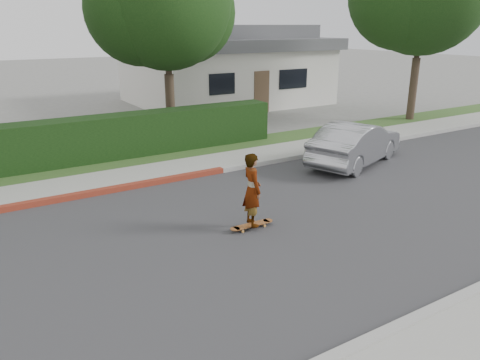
# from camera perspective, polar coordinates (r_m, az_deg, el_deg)

# --- Properties ---
(ground) EXTENTS (120.00, 120.00, 0.00)m
(ground) POSITION_cam_1_polar(r_m,az_deg,el_deg) (10.59, 4.04, -5.62)
(ground) COLOR slate
(ground) RESTS_ON ground
(road) EXTENTS (60.00, 8.00, 0.01)m
(road) POSITION_cam_1_polar(r_m,az_deg,el_deg) (10.58, 4.04, -5.59)
(road) COLOR #2D2D30
(road) RESTS_ON ground
(curb_near) EXTENTS (60.00, 0.20, 0.15)m
(curb_near) POSITION_cam_1_polar(r_m,az_deg,el_deg) (8.01, 21.96, -14.96)
(curb_near) COLOR #9E9E99
(curb_near) RESTS_ON ground
(curb_far) EXTENTS (60.00, 0.20, 0.15)m
(curb_far) POSITION_cam_1_polar(r_m,az_deg,el_deg) (13.87, -5.83, 0.57)
(curb_far) COLOR #9E9E99
(curb_far) RESTS_ON ground
(curb_red_section) EXTENTS (12.00, 0.21, 0.15)m
(curb_red_section) POSITION_cam_1_polar(r_m,az_deg,el_deg) (12.67, -26.61, -3.11)
(curb_red_section) COLOR maroon
(curb_red_section) RESTS_ON ground
(sidewalk_far) EXTENTS (60.00, 1.60, 0.12)m
(sidewalk_far) POSITION_cam_1_polar(r_m,az_deg,el_deg) (14.66, -7.38, 1.43)
(sidewalk_far) COLOR gray
(sidewalk_far) RESTS_ON ground
(planting_strip) EXTENTS (60.00, 1.60, 0.10)m
(planting_strip) POSITION_cam_1_polar(r_m,az_deg,el_deg) (16.08, -9.75, 2.80)
(planting_strip) COLOR #2D4C1E
(planting_strip) RESTS_ON ground
(hedge) EXTENTS (15.00, 1.00, 1.50)m
(hedge) POSITION_cam_1_polar(r_m,az_deg,el_deg) (15.67, -20.95, 4.08)
(hedge) COLOR black
(hedge) RESTS_ON ground
(tree_center) EXTENTS (5.66, 4.84, 7.44)m
(tree_center) POSITION_cam_1_polar(r_m,az_deg,el_deg) (18.47, -9.33, 20.05)
(tree_center) COLOR #33261C
(tree_center) RESTS_ON ground
(house) EXTENTS (10.60, 8.60, 4.30)m
(house) POSITION_cam_1_polar(r_m,az_deg,el_deg) (27.56, -1.80, 13.81)
(house) COLOR beige
(house) RESTS_ON ground
(skateboard) EXTENTS (1.07, 0.21, 0.10)m
(skateboard) POSITION_cam_1_polar(r_m,az_deg,el_deg) (10.39, 1.45, -5.49)
(skateboard) COLOR #C88337
(skateboard) RESTS_ON ground
(skateboarder) EXTENTS (0.48, 0.65, 1.63)m
(skateboarder) POSITION_cam_1_polar(r_m,az_deg,el_deg) (10.08, 1.49, -1.18)
(skateboarder) COLOR white
(skateboarder) RESTS_ON skateboard
(car_silver) EXTENTS (4.38, 2.78, 1.36)m
(car_silver) POSITION_cam_1_polar(r_m,az_deg,el_deg) (15.51, 13.92, 4.37)
(car_silver) COLOR #AAABB1
(car_silver) RESTS_ON ground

